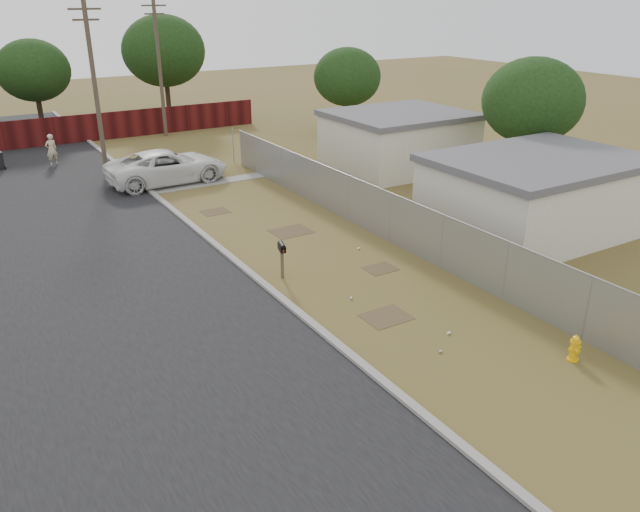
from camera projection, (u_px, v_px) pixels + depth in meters
ground at (323, 257)px, 23.30m from camera, size 120.00×120.00×0.00m
street at (88, 226)px, 26.40m from camera, size 15.10×60.00×0.12m
chainlink_fence at (375, 215)px, 25.30m from camera, size 0.10×27.06×2.02m
privacy_fence at (38, 133)px, 39.76m from camera, size 30.00×0.12×1.80m
utility_poles at (82, 76)px, 35.99m from camera, size 12.60×8.24×9.00m
houses at (461, 164)px, 29.81m from camera, size 9.30×17.24×3.10m
horizon_trees at (144, 68)px, 40.45m from camera, size 33.32×31.94×7.78m
fire_hydrant at (575, 348)px, 16.60m from camera, size 0.39×0.39×0.78m
mailbox at (282, 250)px, 21.21m from camera, size 0.33×0.57×1.31m
pickup_truck at (167, 167)px, 32.17m from camera, size 6.25×3.04×1.71m
pedestrian at (51, 150)px, 35.47m from camera, size 0.74×0.58×1.79m
scattered_litter at (395, 302)px, 19.78m from camera, size 2.74×7.43×0.07m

